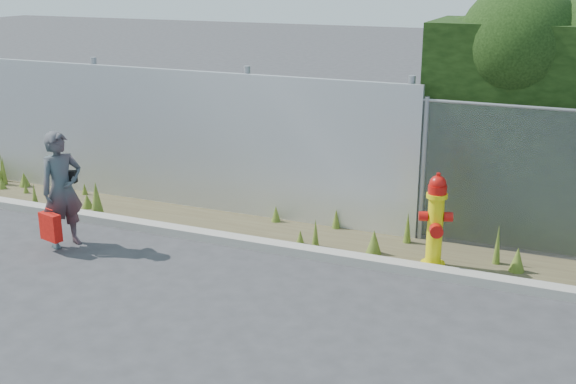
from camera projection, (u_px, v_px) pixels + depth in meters
The scene contains 8 objects.
ground at pixel (263, 315), 8.03m from camera, with size 80.00×80.00×0.00m, color #323234.
curb at pixel (321, 254), 9.60m from camera, with size 16.00×0.22×0.12m, color gray.
weed_strip at pixel (364, 238), 9.99m from camera, with size 16.00×1.32×0.55m.
corrugated_fence at pixel (159, 137), 11.56m from camera, with size 8.50×0.21×2.30m.
fire_hydrant at pixel (435, 223), 9.14m from camera, with size 0.42×0.38×1.26m.
woman at pixel (62, 190), 9.83m from camera, with size 0.59×0.39×1.61m, color #106467.
red_tote_bag at pixel (51, 227), 9.72m from camera, with size 0.34×0.13×0.45m.
black_shoulder_bag at pixel (68, 176), 9.85m from camera, with size 0.22×0.09×0.17m.
Camera 1 is at (3.11, -6.57, 3.71)m, focal length 45.00 mm.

